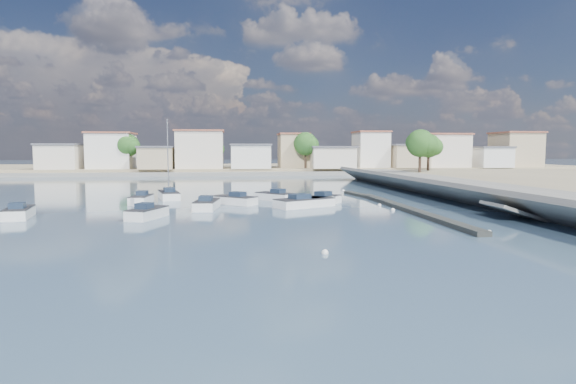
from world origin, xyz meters
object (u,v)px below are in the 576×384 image
object	(u,v)px
motorboat_d	(319,201)
motorboat_h	(307,203)
motorboat_f	(273,197)
sailboat	(168,195)
motorboat_g	(141,200)
motorboat_c	(232,200)
motorboat_e	(20,213)
motorboat_a	(207,205)
motorboat_b	(149,213)

from	to	relation	value
motorboat_d	motorboat_h	bearing A→B (deg)	-131.92
motorboat_f	sailboat	bearing A→B (deg)	164.27
motorboat_d	motorboat_g	size ratio (longest dim) A/B	1.05
sailboat	motorboat_c	bearing A→B (deg)	-42.83
motorboat_e	motorboat_h	distance (m)	24.54
motorboat_g	sailboat	xyz separation A→B (m)	(2.10, 5.20, 0.04)
motorboat_g	motorboat_e	bearing A→B (deg)	-131.50
motorboat_g	motorboat_c	bearing A→B (deg)	-8.22
sailboat	motorboat_a	bearing A→B (deg)	-64.87
motorboat_b	motorboat_f	size ratio (longest dim) A/B	1.04
motorboat_d	motorboat_e	world-z (taller)	same
motorboat_d	motorboat_f	xyz separation A→B (m)	(-4.13, 4.76, 0.00)
motorboat_a	motorboat_h	world-z (taller)	same
motorboat_e	motorboat_f	distance (m)	24.06
motorboat_e	motorboat_h	world-z (taller)	same
motorboat_b	motorboat_h	xyz separation A→B (m)	(13.78, 5.99, 0.00)
motorboat_d	motorboat_f	world-z (taller)	same
motorboat_b	motorboat_d	bearing A→B (deg)	26.57
motorboat_f	sailboat	size ratio (longest dim) A/B	0.50
motorboat_h	sailboat	xyz separation A→B (m)	(-14.14, 9.62, 0.04)
motorboat_e	motorboat_f	bearing A→B (deg)	26.88
motorboat_a	motorboat_g	world-z (taller)	same
motorboat_c	motorboat_h	world-z (taller)	same
motorboat_c	motorboat_h	distance (m)	7.74
motorboat_d	motorboat_g	world-z (taller)	same
motorboat_e	sailboat	size ratio (longest dim) A/B	0.55
motorboat_b	motorboat_f	bearing A→B (deg)	48.07
motorboat_f	motorboat_d	bearing A→B (deg)	-49.07
motorboat_h	motorboat_e	bearing A→B (deg)	-169.45
motorboat_e	motorboat_f	world-z (taller)	same
motorboat_b	motorboat_c	size ratio (longest dim) A/B	0.99
motorboat_e	motorboat_h	size ratio (longest dim) A/B	0.79
motorboat_e	motorboat_a	bearing A→B (deg)	15.38
sailboat	motorboat_g	bearing A→B (deg)	-112.02
motorboat_c	motorboat_f	size ratio (longest dim) A/B	1.05
motorboat_a	motorboat_h	bearing A→B (deg)	2.71
motorboat_c	motorboat_d	world-z (taller)	same
motorboat_f	motorboat_b	bearing A→B (deg)	-131.93
motorboat_a	motorboat_d	distance (m)	11.08
motorboat_f	motorboat_g	bearing A→B (deg)	-171.74
motorboat_b	motorboat_c	bearing A→B (deg)	53.67
motorboat_b	sailboat	bearing A→B (deg)	91.31
motorboat_d	sailboat	distance (m)	17.53
motorboat_c	motorboat_g	xyz separation A→B (m)	(-9.14, 1.32, 0.00)
motorboat_h	motorboat_a	bearing A→B (deg)	-177.29
motorboat_f	sailboat	xyz separation A→B (m)	(-11.48, 3.23, 0.04)
motorboat_c	motorboat_f	distance (m)	5.53
motorboat_a	motorboat_c	size ratio (longest dim) A/B	1.11
motorboat_d	motorboat_h	xyz separation A→B (m)	(-1.46, -1.63, 0.00)
motorboat_a	motorboat_e	xyz separation A→B (m)	(-14.71, -4.04, -0.00)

